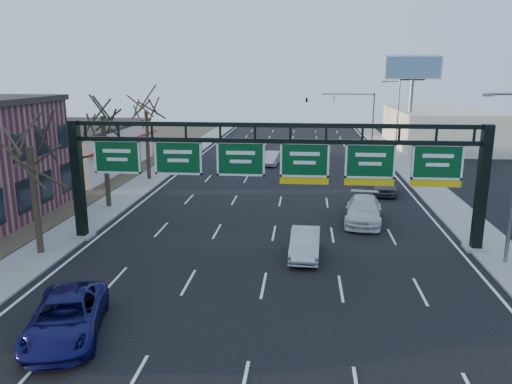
# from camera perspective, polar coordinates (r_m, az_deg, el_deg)

# --- Properties ---
(ground) EXTENTS (160.00, 160.00, 0.00)m
(ground) POSITION_cam_1_polar(r_m,az_deg,el_deg) (22.52, 0.44, -12.68)
(ground) COLOR black
(ground) RESTS_ON ground
(sidewalk_left) EXTENTS (3.00, 120.00, 0.12)m
(sidewalk_left) POSITION_cam_1_polar(r_m,az_deg,el_deg) (43.82, -14.04, 0.10)
(sidewalk_left) COLOR gray
(sidewalk_left) RESTS_ON ground
(sidewalk_right) EXTENTS (3.00, 120.00, 0.12)m
(sidewalk_right) POSITION_cam_1_polar(r_m,az_deg,el_deg) (42.77, 20.32, -0.68)
(sidewalk_right) COLOR gray
(sidewalk_right) RESTS_ON ground
(lane_markings) EXTENTS (21.60, 120.00, 0.01)m
(lane_markings) POSITION_cam_1_polar(r_m,az_deg,el_deg) (41.38, 2.92, -0.37)
(lane_markings) COLOR white
(lane_markings) RESTS_ON ground
(sign_gantry) EXTENTS (24.60, 1.20, 7.20)m
(sign_gantry) POSITION_cam_1_polar(r_m,az_deg,el_deg) (28.67, 2.21, 2.84)
(sign_gantry) COLOR black
(sign_gantry) RESTS_ON ground
(cream_strip) EXTENTS (10.90, 18.40, 4.70)m
(cream_strip) POSITION_cam_1_polar(r_m,az_deg,el_deg) (54.88, -19.66, 4.82)
(cream_strip) COLOR beige
(cream_strip) RESTS_ON ground
(building_right_distant) EXTENTS (12.00, 20.00, 5.00)m
(building_right_distant) POSITION_cam_1_polar(r_m,az_deg,el_deg) (72.83, 20.16, 6.87)
(building_right_distant) COLOR beige
(building_right_distant) RESTS_ON ground
(tree_gantry) EXTENTS (3.60, 3.60, 8.48)m
(tree_gantry) POSITION_cam_1_polar(r_m,az_deg,el_deg) (29.19, -24.64, 6.75)
(tree_gantry) COLOR #30281B
(tree_gantry) RESTS_ON sidewalk_left
(tree_mid) EXTENTS (3.60, 3.60, 9.24)m
(tree_mid) POSITION_cam_1_polar(r_m,az_deg,el_deg) (38.09, -17.23, 9.80)
(tree_mid) COLOR #30281B
(tree_mid) RESTS_ON sidewalk_left
(tree_far) EXTENTS (3.60, 3.60, 8.86)m
(tree_far) POSITION_cam_1_polar(r_m,az_deg,el_deg) (47.49, -12.54, 10.26)
(tree_far) COLOR #30281B
(tree_far) RESTS_ON sidewalk_left
(streetlight_far) EXTENTS (2.15, 0.22, 9.00)m
(streetlight_far) POSITION_cam_1_polar(r_m,az_deg,el_deg) (61.26, 15.76, 8.50)
(streetlight_far) COLOR slate
(streetlight_far) RESTS_ON sidewalk_right
(billboard_right) EXTENTS (7.00, 0.50, 12.00)m
(billboard_right) POSITION_cam_1_polar(r_m,az_deg,el_deg) (66.43, 17.44, 12.19)
(billboard_right) COLOR slate
(billboard_right) RESTS_ON ground
(traffic_signal_mast) EXTENTS (10.16, 0.54, 7.00)m
(traffic_signal_mast) POSITION_cam_1_polar(r_m,az_deg,el_deg) (75.35, 8.65, 10.02)
(traffic_signal_mast) COLOR black
(traffic_signal_mast) RESTS_ON ground
(car_blue_suv) EXTENTS (3.95, 6.12, 1.57)m
(car_blue_suv) POSITION_cam_1_polar(r_m,az_deg,el_deg) (21.06, -20.90, -13.22)
(car_blue_suv) COLOR #12124E
(car_blue_suv) RESTS_ON ground
(car_silver_sedan) EXTENTS (1.76, 4.59, 1.49)m
(car_silver_sedan) POSITION_cam_1_polar(r_m,az_deg,el_deg) (27.80, 5.63, -5.86)
(car_silver_sedan) COLOR #A5A5AA
(car_silver_sedan) RESTS_ON ground
(car_white_wagon) EXTENTS (3.05, 6.00, 1.67)m
(car_white_wagon) POSITION_cam_1_polar(r_m,az_deg,el_deg) (34.56, 12.19, -2.06)
(car_white_wagon) COLOR white
(car_white_wagon) RESTS_ON ground
(car_grey_far) EXTENTS (2.46, 4.94, 1.62)m
(car_grey_far) POSITION_cam_1_polar(r_m,az_deg,el_deg) (43.21, 14.50, 0.90)
(car_grey_far) COLOR #434648
(car_grey_far) RESTS_ON ground
(car_silver_distant) EXTENTS (2.22, 4.58, 1.45)m
(car_silver_distant) POSITION_cam_1_polar(r_m,az_deg,el_deg) (54.90, 1.84, 3.87)
(car_silver_distant) COLOR #BABBBF
(car_silver_distant) RESTS_ON ground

